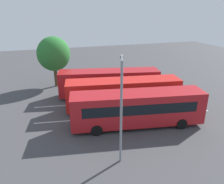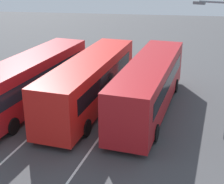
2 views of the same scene
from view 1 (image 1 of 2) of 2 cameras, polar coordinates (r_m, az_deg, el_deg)
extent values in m
plane|color=#424244|center=(22.57, 2.07, -4.50)|extent=(79.03, 79.03, 0.00)
cube|color=#AD191E|center=(18.92, 6.75, -4.13)|extent=(11.71, 4.27, 2.80)
cube|color=black|center=(20.77, 22.23, -1.01)|extent=(0.47, 2.09, 1.18)
cube|color=black|center=(19.80, 5.95, -1.84)|extent=(9.52, 1.70, 0.90)
cube|color=black|center=(17.76, 7.74, -4.73)|extent=(9.52, 1.70, 0.90)
cube|color=black|center=(20.62, 22.46, 0.20)|extent=(0.42, 1.90, 0.32)
cube|color=black|center=(21.54, 21.59, -5.78)|extent=(0.47, 2.18, 0.36)
cylinder|color=black|center=(21.58, 15.35, -5.17)|extent=(0.97, 0.43, 0.94)
cylinder|color=black|center=(19.78, 17.89, -8.00)|extent=(0.97, 0.43, 0.94)
cylinder|color=black|center=(19.94, -4.57, -6.70)|extent=(0.97, 0.43, 0.94)
cylinder|color=black|center=(17.98, -4.06, -10.04)|extent=(0.97, 0.43, 0.94)
cube|color=red|center=(22.03, 3.02, -0.26)|extent=(11.71, 4.21, 2.80)
cube|color=black|center=(23.54, 16.79, 2.22)|extent=(0.46, 2.09, 1.18)
cube|color=black|center=(22.98, 2.46, 1.57)|extent=(9.53, 1.64, 0.90)
cube|color=black|center=(20.85, 3.67, -0.55)|extent=(9.53, 1.64, 0.90)
cube|color=black|center=(23.40, 16.96, 3.30)|extent=(0.41, 1.90, 0.32)
cube|color=black|center=(24.22, 16.38, -2.12)|extent=(0.45, 2.18, 0.36)
cylinder|color=black|center=(24.46, 10.90, -1.58)|extent=(0.97, 0.43, 0.94)
cylinder|color=black|center=(22.52, 12.75, -3.77)|extent=(0.97, 0.43, 0.94)
cylinder|color=black|center=(23.16, -6.55, -2.65)|extent=(0.97, 0.43, 0.94)
cylinder|color=black|center=(21.11, -6.29, -5.10)|extent=(0.97, 0.43, 0.94)
cube|color=#AD191E|center=(25.25, -0.75, 2.61)|extent=(11.72, 4.68, 2.80)
cube|color=#19232D|center=(26.15, 11.82, 4.55)|extent=(0.55, 2.08, 1.18)
cube|color=#19232D|center=(26.25, -0.99, 4.11)|extent=(9.45, 2.05, 0.90)
cube|color=#19232D|center=(24.05, -0.49, 2.50)|extent=(9.45, 2.05, 0.90)
cube|color=black|center=(26.03, 11.94, 5.53)|extent=(0.49, 1.89, 0.32)
cube|color=black|center=(26.76, 11.57, 0.58)|extent=(0.55, 2.17, 0.36)
cylinder|color=black|center=(27.29, 6.74, 1.10)|extent=(0.98, 0.47, 0.94)
cylinder|color=black|center=(25.23, 7.84, -0.66)|extent=(0.98, 0.47, 0.94)
cylinder|color=black|center=(26.69, -8.84, 0.52)|extent=(0.98, 0.47, 0.94)
cylinder|color=black|center=(24.58, -9.04, -1.33)|extent=(0.98, 0.47, 0.94)
cylinder|color=#232833|center=(29.03, 15.99, 1.58)|extent=(0.13, 0.13, 0.88)
cylinder|color=#232833|center=(29.17, 15.90, 1.68)|extent=(0.13, 0.13, 0.88)
cylinder|color=#721966|center=(28.86, 16.10, 3.10)|extent=(0.40, 0.40, 0.69)
sphere|color=tan|center=(28.72, 16.19, 3.98)|extent=(0.24, 0.24, 0.24)
cylinder|color=gray|center=(13.66, 2.42, -6.14)|extent=(0.16, 0.16, 7.01)
cylinder|color=gray|center=(13.43, 2.60, 8.86)|extent=(0.75, 1.88, 0.10)
cube|color=slate|center=(14.41, 2.54, 9.39)|extent=(0.38, 0.59, 0.14)
cylinder|color=#4C3823|center=(29.72, -14.61, 4.10)|extent=(0.44, 0.44, 2.78)
ellipsoid|color=#28702D|center=(29.03, -15.15, 9.69)|extent=(4.19, 3.77, 4.40)
cube|color=silver|center=(21.08, 3.73, -6.48)|extent=(17.00, 2.81, 0.01)
cube|color=silver|center=(24.09, 0.63, -2.74)|extent=(17.00, 2.81, 0.01)
camera|label=2|loc=(19.27, -57.85, 8.54)|focal=54.74mm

